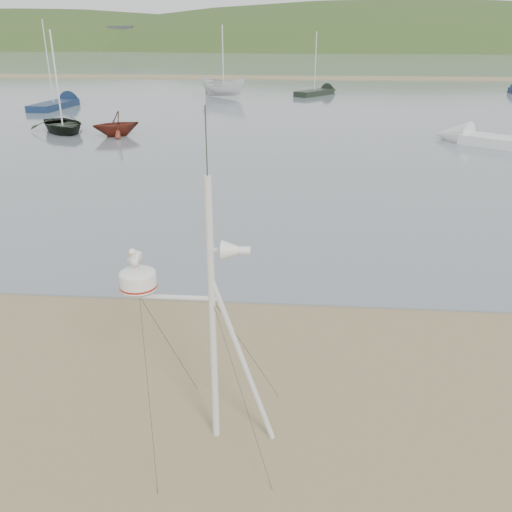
# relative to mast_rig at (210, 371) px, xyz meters

# --- Properties ---
(ground) EXTENTS (560.00, 560.00, 0.00)m
(ground) POSITION_rel_mast_rig_xyz_m (-1.06, 0.37, -1.18)
(ground) COLOR olive
(ground) RESTS_ON ground
(water) EXTENTS (560.00, 256.00, 0.04)m
(water) POSITION_rel_mast_rig_xyz_m (-1.06, 132.37, -1.16)
(water) COLOR slate
(water) RESTS_ON ground
(sandbar) EXTENTS (560.00, 7.00, 0.07)m
(sandbar) POSITION_rel_mast_rig_xyz_m (-1.06, 70.37, -1.10)
(sandbar) COLOR olive
(sandbar) RESTS_ON water
(hill_ridge) EXTENTS (620.00, 180.00, 80.00)m
(hill_ridge) POSITION_rel_mast_rig_xyz_m (17.46, 235.37, -20.87)
(hill_ridge) COLOR #263C18
(hill_ridge) RESTS_ON ground
(far_cottages) EXTENTS (294.40, 6.30, 8.00)m
(far_cottages) POSITION_rel_mast_rig_xyz_m (1.94, 196.37, 2.82)
(far_cottages) COLOR beige
(far_cottages) RESTS_ON ground
(mast_rig) EXTENTS (2.16, 2.31, 4.88)m
(mast_rig) POSITION_rel_mast_rig_xyz_m (0.00, 0.00, 0.00)
(mast_rig) COLOR silver
(mast_rig) RESTS_ON ground
(boat_dark) EXTENTS (3.08, 2.66, 4.45)m
(boat_dark) POSITION_rel_mast_rig_xyz_m (-13.27, 25.89, 1.09)
(boat_dark) COLOR black
(boat_dark) RESTS_ON water
(boat_red) EXTENTS (2.50, 2.73, 2.71)m
(boat_red) POSITION_rel_mast_rig_xyz_m (-9.58, 24.85, 0.22)
(boat_red) COLOR maroon
(boat_red) RESTS_ON water
(boat_white) EXTENTS (2.51, 2.48, 4.87)m
(boat_white) POSITION_rel_mast_rig_xyz_m (-6.19, 46.07, 1.30)
(boat_white) COLOR silver
(boat_white) RESTS_ON water
(sailboat_white_near) EXTENTS (6.86, 5.96, 7.29)m
(sailboat_white_near) POSITION_rel_mast_rig_xyz_m (10.91, 24.17, -0.88)
(sailboat_white_near) COLOR silver
(sailboat_white_near) RESTS_ON ground
(sailboat_dark_mid) EXTENTS (4.90, 6.01, 6.27)m
(sailboat_dark_mid) POSITION_rel_mast_rig_xyz_m (3.27, 49.63, -0.87)
(sailboat_dark_mid) COLOR black
(sailboat_dark_mid) RESTS_ON ground
(sailboat_blue_near) EXTENTS (2.27, 7.38, 7.23)m
(sailboat_blue_near) POSITION_rel_mast_rig_xyz_m (-18.49, 38.69, -0.88)
(sailboat_blue_near) COLOR #122340
(sailboat_blue_near) RESTS_ON ground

